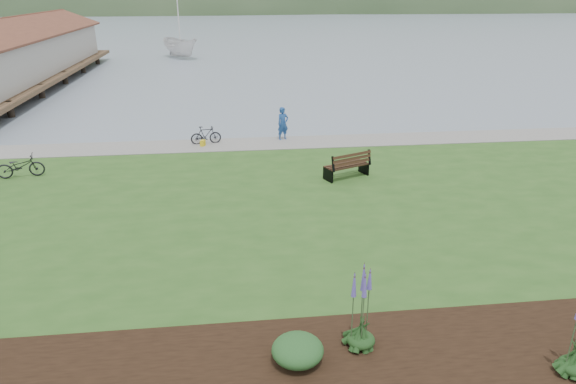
# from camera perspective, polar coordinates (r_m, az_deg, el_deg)

# --- Properties ---
(ground) EXTENTS (600.00, 600.00, 0.00)m
(ground) POSITION_cam_1_polar(r_m,az_deg,el_deg) (19.35, 2.38, -1.42)
(ground) COLOR gray
(ground) RESTS_ON ground
(lawn) EXTENTS (34.00, 20.00, 0.40)m
(lawn) POSITION_cam_1_polar(r_m,az_deg,el_deg) (17.47, 3.40, -3.39)
(lawn) COLOR #2A541D
(lawn) RESTS_ON ground
(shoreline_path) EXTENTS (34.00, 2.20, 0.03)m
(shoreline_path) POSITION_cam_1_polar(r_m,az_deg,el_deg) (25.65, 0.01, 5.50)
(shoreline_path) COLOR gray
(shoreline_path) RESTS_ON lawn
(garden_bed) EXTENTS (24.00, 4.40, 0.04)m
(garden_bed) POSITION_cam_1_polar(r_m,az_deg,el_deg) (12.10, 25.17, -17.23)
(garden_bed) COLOR black
(garden_bed) RESTS_ON lawn
(far_hillside) EXTENTS (580.00, 80.00, 38.00)m
(far_hillside) POSITION_cam_1_polar(r_m,az_deg,el_deg) (189.09, 0.33, 19.55)
(far_hillside) COLOR #314C2A
(far_hillside) RESTS_ON ground
(pier_pavilion) EXTENTS (8.00, 36.00, 5.40)m
(pier_pavilion) POSITION_cam_1_polar(r_m,az_deg,el_deg) (48.48, -28.15, 13.47)
(pier_pavilion) COLOR #4C3826
(pier_pavilion) RESTS_ON ground
(park_bench) EXTENTS (1.99, 1.42, 1.15)m
(park_bench) POSITION_cam_1_polar(r_m,az_deg,el_deg) (20.83, 6.72, 3.03)
(park_bench) COLOR black
(park_bench) RESTS_ON lawn
(person) EXTENTS (0.85, 0.74, 1.96)m
(person) POSITION_cam_1_polar(r_m,az_deg,el_deg) (25.95, -0.57, 7.91)
(person) COLOR navy
(person) RESTS_ON lawn
(bicycle_a) EXTENTS (0.95, 1.89, 0.95)m
(bicycle_a) POSITION_cam_1_polar(r_m,az_deg,el_deg) (23.48, -27.60, 2.56)
(bicycle_a) COLOR black
(bicycle_a) RESTS_ON lawn
(bicycle_b) EXTENTS (0.68, 1.55, 0.90)m
(bicycle_b) POSITION_cam_1_polar(r_m,az_deg,el_deg) (25.69, -9.12, 6.26)
(bicycle_b) COLOR black
(bicycle_b) RESTS_ON lawn
(sailboat) EXTENTS (14.66, 14.71, 27.65)m
(sailboat) POSITION_cam_1_polar(r_m,az_deg,el_deg) (62.21, -11.76, 14.37)
(sailboat) COLOR silver
(sailboat) RESTS_ON ground
(pannier) EXTENTS (0.27, 0.34, 0.31)m
(pannier) POSITION_cam_1_polar(r_m,az_deg,el_deg) (25.39, -9.45, 5.36)
(pannier) COLOR yellow
(pannier) RESTS_ON lawn
(echium_4) EXTENTS (0.62, 0.62, 2.38)m
(echium_4) POSITION_cam_1_polar(r_m,az_deg,el_deg) (11.09, 8.31, -12.55)
(echium_4) COLOR #143613
(echium_4) RESTS_ON garden_bed
(shrub_0) EXTENTS (1.08, 1.08, 0.54)m
(shrub_0) POSITION_cam_1_polar(r_m,az_deg,el_deg) (11.01, 1.07, -17.16)
(shrub_0) COLOR #1E4C21
(shrub_0) RESTS_ON garden_bed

